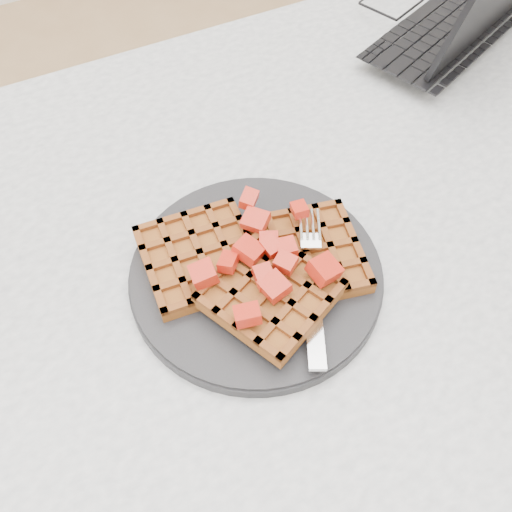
% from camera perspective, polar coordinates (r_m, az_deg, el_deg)
% --- Properties ---
extents(ground, '(4.00, 4.00, 0.00)m').
position_cam_1_polar(ground, '(1.29, 1.51, -19.03)').
color(ground, tan).
rests_on(ground, ground).
extents(table, '(1.20, 0.80, 0.75)m').
position_cam_1_polar(table, '(0.71, 2.62, -4.21)').
color(table, silver).
rests_on(table, ground).
extents(plate, '(0.26, 0.26, 0.02)m').
position_cam_1_polar(plate, '(0.58, 0.00, -1.85)').
color(plate, black).
rests_on(plate, table).
extents(waffles, '(0.22, 0.20, 0.03)m').
position_cam_1_polar(waffles, '(0.56, 0.19, -1.03)').
color(waffles, '#93501F').
rests_on(waffles, plate).
extents(strawberry_pile, '(0.15, 0.15, 0.02)m').
position_cam_1_polar(strawberry_pile, '(0.54, 0.00, 0.86)').
color(strawberry_pile, '#9A0A00').
rests_on(strawberry_pile, waffles).
extents(fork, '(0.10, 0.17, 0.02)m').
position_cam_1_polar(fork, '(0.56, 5.53, -2.36)').
color(fork, silver).
rests_on(fork, plate).
extents(laptop, '(0.36, 0.32, 0.21)m').
position_cam_1_polar(laptop, '(0.92, 18.24, 22.33)').
color(laptop, black).
rests_on(laptop, table).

